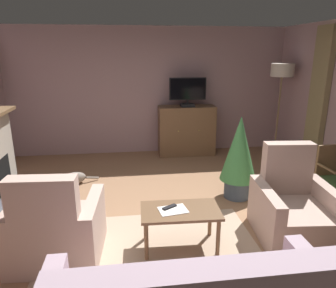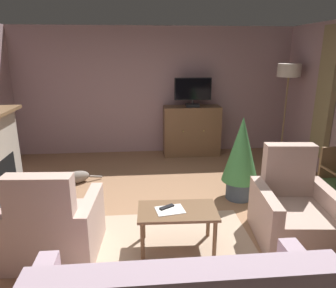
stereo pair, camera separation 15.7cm
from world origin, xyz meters
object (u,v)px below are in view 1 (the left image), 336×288
(television, at_px, (188,91))
(cat, at_px, (71,179))
(armchair_angled_to_table, at_px, (294,210))
(tv_cabinet, at_px, (187,132))
(armchair_beside_cabinet, at_px, (56,230))
(folded_newspaper, at_px, (173,210))
(potted_plant_small_fern_corner, at_px, (239,154))
(tv_remote, at_px, (170,207))
(floor_lamp, at_px, (282,77))
(coffee_table, at_px, (180,215))

(television, xyz_separation_m, cat, (-2.18, -1.29, -1.23))
(armchair_angled_to_table, xyz_separation_m, cat, (-2.86, 1.84, -0.22))
(tv_cabinet, relative_size, armchair_angled_to_table, 1.10)
(television, xyz_separation_m, armchair_beside_cabinet, (-2.00, -3.23, -1.01))
(armchair_angled_to_table, bearing_deg, folded_newspaper, -176.61)
(cat, bearing_deg, potted_plant_small_fern_corner, -16.93)
(tv_cabinet, height_order, armchair_beside_cabinet, armchair_beside_cabinet)
(television, height_order, armchair_beside_cabinet, television)
(folded_newspaper, relative_size, cat, 0.42)
(tv_remote, relative_size, floor_lamp, 0.09)
(coffee_table, xyz_separation_m, folded_newspaper, (-0.08, -0.00, 0.07))
(tv_cabinet, xyz_separation_m, folded_newspaper, (-0.77, -3.27, -0.02))
(coffee_table, distance_m, armchair_beside_cabinet, 1.31)
(coffee_table, relative_size, armchair_beside_cabinet, 0.85)
(potted_plant_small_fern_corner, xyz_separation_m, cat, (-2.55, 0.78, -0.57))
(tv_cabinet, relative_size, floor_lamp, 0.62)
(potted_plant_small_fern_corner, bearing_deg, tv_cabinet, 99.87)
(armchair_angled_to_table, bearing_deg, coffee_table, -176.51)
(tv_remote, xyz_separation_m, armchair_angled_to_table, (1.48, 0.03, -0.16))
(coffee_table, xyz_separation_m, floor_lamp, (2.47, 2.84, 1.24))
(armchair_angled_to_table, xyz_separation_m, floor_lamp, (1.10, 2.76, 1.32))
(armchair_beside_cabinet, distance_m, cat, 1.96)
(folded_newspaper, bearing_deg, armchair_angled_to_table, -6.19)
(tv_remote, distance_m, potted_plant_small_fern_corner, 1.62)
(floor_lamp, bearing_deg, armchair_angled_to_table, -111.75)
(tv_remote, bearing_deg, armchair_angled_to_table, 150.35)
(television, bearing_deg, tv_remote, -104.21)
(coffee_table, relative_size, tv_remote, 5.15)
(folded_newspaper, bearing_deg, cat, 116.60)
(folded_newspaper, distance_m, armchair_beside_cabinet, 1.23)
(potted_plant_small_fern_corner, bearing_deg, armchair_angled_to_table, -73.85)
(tv_remote, distance_m, floor_lamp, 3.97)
(potted_plant_small_fern_corner, bearing_deg, television, 100.11)
(armchair_beside_cabinet, xyz_separation_m, floor_lamp, (3.78, 2.86, 1.31))
(coffee_table, height_order, armchair_beside_cabinet, armchair_beside_cabinet)
(folded_newspaper, xyz_separation_m, floor_lamp, (2.55, 2.84, 1.17))
(coffee_table, relative_size, armchair_angled_to_table, 0.83)
(armchair_angled_to_table, relative_size, cat, 1.47)
(armchair_beside_cabinet, bearing_deg, armchair_angled_to_table, 2.16)
(television, distance_m, floor_lamp, 1.84)
(folded_newspaper, bearing_deg, armchair_beside_cabinet, 171.11)
(coffee_table, bearing_deg, floor_lamp, 49.02)
(armchair_angled_to_table, height_order, potted_plant_small_fern_corner, potted_plant_small_fern_corner)
(cat, bearing_deg, folded_newspaper, -53.82)
(cat, bearing_deg, floor_lamp, 13.07)
(tv_cabinet, bearing_deg, armchair_beside_cabinet, -121.31)
(cat, distance_m, floor_lamp, 4.34)
(potted_plant_small_fern_corner, bearing_deg, folded_newspaper, -134.84)
(tv_cabinet, height_order, cat, tv_cabinet)
(tv_cabinet, xyz_separation_m, coffee_table, (-0.69, -3.27, -0.09))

